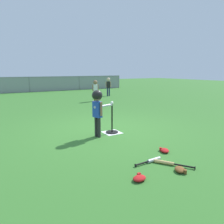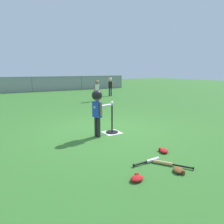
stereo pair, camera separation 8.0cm
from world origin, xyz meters
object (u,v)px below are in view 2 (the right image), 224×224
object	(u,v)px
batting_tee	(112,128)
spare_bat_wood	(167,163)
fielder_near_right	(110,84)
glove_by_plate	(178,170)
batter_child	(97,104)
fielder_near_left	(97,88)
glove_tossed_aside	(164,151)
baseball_on_tee	(112,103)
glove_near_bats	(137,178)
spare_bat_silver	(150,161)

from	to	relation	value
batting_tee	spare_bat_wood	size ratio (longest dim) A/B	1.28
batting_tee	fielder_near_right	distance (m)	8.08
batting_tee	glove_by_plate	distance (m)	2.42
batter_child	fielder_near_left	size ratio (longest dim) A/B	1.04
glove_tossed_aside	fielder_near_left	bearing A→B (deg)	74.28
fielder_near_right	fielder_near_left	xyz separation A→B (m)	(-1.71, -1.61, -0.04)
baseball_on_tee	glove_tossed_aside	xyz separation A→B (m)	(0.22, -1.68, -0.76)
batting_tee	glove_by_plate	xyz separation A→B (m)	(-0.17, -2.41, -0.09)
batter_child	fielder_near_left	world-z (taller)	batter_child
batter_child	glove_near_bats	bearing A→B (deg)	-101.01
batter_child	spare_bat_silver	distance (m)	1.96
batting_tee	glove_by_plate	world-z (taller)	batting_tee
glove_by_plate	glove_tossed_aside	size ratio (longest dim) A/B	1.00
spare_bat_silver	fielder_near_right	bearing A→B (deg)	64.60
spare_bat_wood	glove_by_plate	distance (m)	0.28
batting_tee	glove_near_bats	world-z (taller)	batting_tee
glove_by_plate	glove_near_bats	xyz separation A→B (m)	(-0.73, 0.12, 0.00)
batting_tee	batter_child	bearing A→B (deg)	-165.70
spare_bat_wood	fielder_near_right	bearing A→B (deg)	66.08
fielder_near_left	glove_near_bats	bearing A→B (deg)	-111.96
spare_bat_silver	baseball_on_tee	bearing A→B (deg)	80.43
fielder_near_right	spare_bat_wood	distance (m)	10.05
fielder_near_left	glove_tossed_aside	world-z (taller)	fielder_near_left
fielder_near_right	spare_bat_silver	distance (m)	9.92
batter_child	fielder_near_right	size ratio (longest dim) A/B	0.99
spare_bat_wood	glove_tossed_aside	xyz separation A→B (m)	(0.36, 0.45, 0.01)
batting_tee	fielder_near_left	distance (m)	5.89
batter_child	glove_near_bats	size ratio (longest dim) A/B	4.74
spare_bat_wood	glove_near_bats	xyz separation A→B (m)	(-0.75, -0.16, 0.01)
baseball_on_tee	fielder_near_right	xyz separation A→B (m)	(3.92, 7.03, -0.04)
baseball_on_tee	spare_bat_silver	distance (m)	2.08
batting_tee	spare_bat_silver	bearing A→B (deg)	-99.57
batting_tee	glove_near_bats	size ratio (longest dim) A/B	3.11
spare_bat_wood	glove_near_bats	world-z (taller)	glove_near_bats
fielder_near_left	glove_by_plate	xyz separation A→B (m)	(-2.38, -7.84, -0.68)
batter_child	glove_tossed_aside	bearing A→B (deg)	-66.22
spare_bat_silver	batter_child	bearing A→B (deg)	94.87
batting_tee	fielder_near_left	bearing A→B (deg)	67.78
baseball_on_tee	fielder_near_left	xyz separation A→B (m)	(2.22, 5.42, -0.08)
baseball_on_tee	glove_near_bats	world-z (taller)	baseball_on_tee
baseball_on_tee	batter_child	world-z (taller)	batter_child
fielder_near_left	glove_by_plate	world-z (taller)	fielder_near_left
spare_bat_wood	glove_tossed_aside	bearing A→B (deg)	51.57
glove_near_bats	baseball_on_tee	bearing A→B (deg)	68.65
spare_bat_silver	glove_near_bats	distance (m)	0.69
batting_tee	spare_bat_silver	distance (m)	1.93
spare_bat_silver	glove_tossed_aside	bearing A→B (deg)	22.42
fielder_near_left	spare_bat_silver	size ratio (longest dim) A/B	1.95
glove_near_bats	glove_tossed_aside	xyz separation A→B (m)	(1.11, 0.61, 0.00)
batting_tee	spare_bat_silver	world-z (taller)	batting_tee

